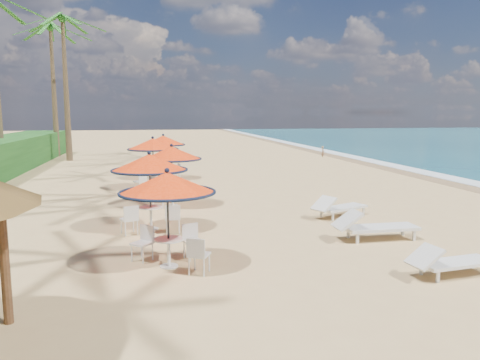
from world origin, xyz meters
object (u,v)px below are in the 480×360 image
(station_2, at_px, (171,159))
(lounger_near, at_px, (449,261))
(station_3, at_px, (152,151))
(lounger_mid, at_px, (373,226))
(station_1, at_px, (150,170))
(station_0, at_px, (169,195))
(station_4, at_px, (164,145))
(lounger_far, at_px, (338,207))

(station_2, height_order, lounger_near, station_2)
(station_3, xyz_separation_m, lounger_mid, (5.45, -9.30, -1.28))
(station_1, height_order, lounger_near, station_1)
(station_0, height_order, station_1, station_1)
(station_0, bearing_deg, lounger_mid, 12.19)
(station_0, xyz_separation_m, lounger_near, (5.43, -1.68, -1.24))
(station_0, distance_m, lounger_near, 5.82)
(station_4, xyz_separation_m, lounger_near, (5.10, -15.09, -1.39))
(station_4, bearing_deg, station_0, -91.43)
(lounger_near, bearing_deg, station_0, 155.71)
(station_3, relative_size, station_4, 1.02)
(station_1, relative_size, lounger_near, 1.16)
(station_1, relative_size, lounger_mid, 1.01)
(station_2, height_order, station_3, station_3)
(station_1, bearing_deg, station_3, 88.89)
(station_0, relative_size, station_2, 0.97)
(station_3, relative_size, lounger_near, 1.19)
(station_4, relative_size, lounger_near, 1.17)
(station_3, relative_size, lounger_far, 1.11)
(station_1, height_order, lounger_far, station_1)
(station_0, bearing_deg, station_4, 88.57)
(lounger_near, bearing_deg, lounger_mid, 87.42)
(lounger_near, bearing_deg, lounger_far, 83.41)
(station_3, bearing_deg, station_0, -88.66)
(station_2, xyz_separation_m, station_4, (-0.02, 6.79, 0.04))
(station_4, distance_m, lounger_near, 15.99)
(station_1, height_order, station_3, station_3)
(station_1, distance_m, station_3, 7.15)
(station_3, distance_m, lounger_far, 8.80)
(station_2, distance_m, station_3, 3.85)
(station_1, height_order, lounger_mid, station_1)
(station_0, bearing_deg, lounger_far, 35.16)
(station_4, relative_size, lounger_far, 1.09)
(station_3, bearing_deg, station_2, -81.06)
(station_1, xyz_separation_m, lounger_near, (5.82, -4.96, -1.37))
(station_4, height_order, lounger_mid, station_4)
(lounger_mid, distance_m, lounger_far, 2.67)
(station_4, bearing_deg, station_3, -100.98)
(station_1, relative_size, station_4, 0.99)
(lounger_far, bearing_deg, lounger_mid, -117.47)
(station_1, bearing_deg, lounger_near, -40.46)
(lounger_near, relative_size, lounger_far, 0.93)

